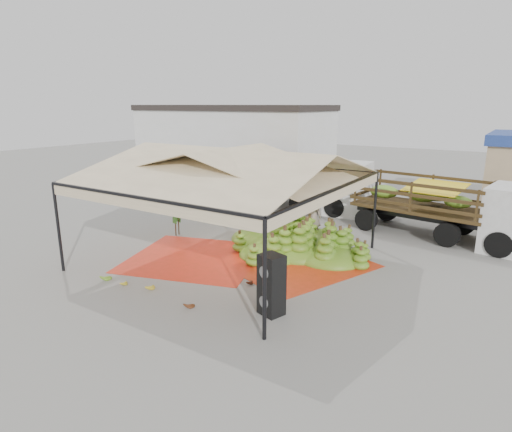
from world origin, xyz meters
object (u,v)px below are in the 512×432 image
Objects in this scene: speaker_stack at (271,285)px; vendor at (313,216)px; truck_right at (451,203)px; truck_left at (303,178)px; banana_heap at (295,233)px.

vendor is (-1.94, 6.53, 0.14)m from speaker_stack.
truck_right reaches higher than vendor.
truck_right is (2.77, 9.69, 0.70)m from speaker_stack.
speaker_stack is 10.10m from truck_right.
speaker_stack is at bearing -70.83° from truck_left.
truck_left reaches higher than truck_right.
vendor is at bearing 91.04° from banana_heap.
speaker_stack is at bearing -69.01° from banana_heap.
banana_heap is 3.65× the size of speaker_stack.
vendor is at bearing -138.22° from truck_right.
banana_heap is 7.14m from truck_left.
truck_right reaches higher than speaker_stack.
vendor is (-0.03, 1.56, 0.33)m from banana_heap.
banana_heap is at bearing -69.15° from truck_left.
speaker_stack is 0.22× the size of truck_left.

